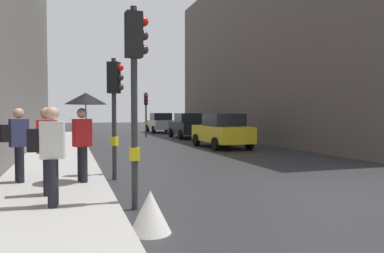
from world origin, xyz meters
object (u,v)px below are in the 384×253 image
object	(u,v)px
pedestrian_with_grey_backpack	(17,140)
warning_sign_triangle	(150,212)
traffic_light_near_right	(115,96)
pedestrian_with_black_backpack	(50,150)
car_dark_suv	(188,126)
traffic_light_far_median	(146,106)
traffic_light_near_left	(135,70)
pedestrian_with_umbrella	(85,112)
car_silver_hatchback	(160,123)
car_yellow_taxi	(222,131)
pedestrian_in_red_jacket	(47,147)

from	to	relation	value
pedestrian_with_grey_backpack	warning_sign_triangle	size ratio (longest dim) A/B	2.72
traffic_light_near_right	pedestrian_with_black_backpack	distance (m)	3.66
pedestrian_with_black_backpack	warning_sign_triangle	bearing A→B (deg)	-45.73
car_dark_suv	traffic_light_far_median	bearing A→B (deg)	140.14
traffic_light_near_left	car_dark_suv	xyz separation A→B (m)	(6.87, 18.25, -1.73)
pedestrian_with_umbrella	traffic_light_near_left	bearing A→B (deg)	-70.82
warning_sign_triangle	car_silver_hatchback	bearing A→B (deg)	76.21
car_silver_hatchback	traffic_light_near_left	bearing A→B (deg)	-104.47
traffic_light_far_median	warning_sign_triangle	size ratio (longest dim) A/B	5.09
car_yellow_taxi	pedestrian_with_black_backpack	distance (m)	13.23
traffic_light_near_right	car_yellow_taxi	bearing A→B (deg)	49.99
car_dark_suv	pedestrian_with_umbrella	size ratio (longest dim) A/B	1.98
car_silver_hatchback	car_yellow_taxi	size ratio (longest dim) A/B	1.00
traffic_light_near_left	pedestrian_with_black_backpack	bearing A→B (deg)	176.48
traffic_light_near_right	traffic_light_far_median	xyz separation A→B (m)	(4.28, 17.17, 0.02)
traffic_light_near_right	car_yellow_taxi	xyz separation A→B (m)	(6.32, 7.53, -1.38)
traffic_light_far_median	pedestrian_with_black_backpack	xyz separation A→B (m)	(-5.79, -20.32, -1.12)
traffic_light_far_median	pedestrian_in_red_jacket	xyz separation A→B (m)	(-5.89, -19.32, -1.15)
pedestrian_with_black_backpack	pedestrian_in_red_jacket	bearing A→B (deg)	95.75
traffic_light_near_left	traffic_light_far_median	world-z (taller)	traffic_light_near_left
car_dark_suv	pedestrian_with_black_backpack	bearing A→B (deg)	-114.75
car_dark_suv	car_yellow_taxi	size ratio (longest dim) A/B	1.00
pedestrian_with_black_backpack	pedestrian_with_grey_backpack	size ratio (longest dim) A/B	1.00
traffic_light_near_right	car_silver_hatchback	bearing A→B (deg)	73.57
pedestrian_with_grey_backpack	car_dark_suv	bearing A→B (deg)	59.27
car_dark_suv	pedestrian_with_umbrella	world-z (taller)	pedestrian_with_umbrella
pedestrian_with_black_backpack	pedestrian_with_grey_backpack	xyz separation A→B (m)	(-0.85, 2.65, 0.00)
traffic_light_far_median	pedestrian_with_black_backpack	bearing A→B (deg)	-105.90
traffic_light_far_median	pedestrian_in_red_jacket	distance (m)	20.23
pedestrian_with_black_backpack	warning_sign_triangle	world-z (taller)	pedestrian_with_black_backpack
pedestrian_with_black_backpack	car_dark_suv	bearing A→B (deg)	65.25
traffic_light_near_left	warning_sign_triangle	xyz separation A→B (m)	(-0.03, -1.42, -2.28)
car_silver_hatchback	warning_sign_triangle	size ratio (longest dim) A/B	6.49
car_silver_hatchback	car_dark_suv	world-z (taller)	same
pedestrian_with_umbrella	pedestrian_in_red_jacket	world-z (taller)	pedestrian_with_umbrella
traffic_light_near_left	pedestrian_with_grey_backpack	distance (m)	3.89
traffic_light_near_right	car_silver_hatchback	distance (m)	23.69
traffic_light_near_right	pedestrian_with_grey_backpack	bearing A→B (deg)	-168.03
traffic_light_near_left	pedestrian_with_grey_backpack	xyz separation A→B (m)	(-2.36, 2.74, -1.44)
traffic_light_near_right	warning_sign_triangle	world-z (taller)	traffic_light_near_right
car_dark_suv	pedestrian_with_black_backpack	distance (m)	20.00
car_dark_suv	pedestrian_with_grey_backpack	bearing A→B (deg)	-120.73
car_yellow_taxi	warning_sign_triangle	bearing A→B (deg)	-117.49
pedestrian_with_umbrella	warning_sign_triangle	distance (m)	4.15
car_silver_hatchback	car_dark_suv	bearing A→B (deg)	-88.67
car_silver_hatchback	pedestrian_with_black_backpack	distance (m)	27.10
warning_sign_triangle	pedestrian_in_red_jacket	bearing A→B (deg)	122.10
traffic_light_far_median	warning_sign_triangle	bearing A→B (deg)	-101.16
traffic_light_near_right	warning_sign_triangle	bearing A→B (deg)	-90.30
pedestrian_with_umbrella	car_yellow_taxi	bearing A→B (deg)	49.69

